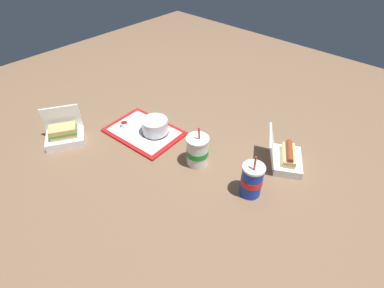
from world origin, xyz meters
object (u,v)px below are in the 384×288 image
Objects in this scene: food_tray at (144,132)px; soda_cup_left at (252,180)px; plastic_fork at (152,125)px; clamshell_sandwich_corner at (64,134)px; clamshell_hotdog_back at (286,157)px; soda_cup_center at (198,150)px; cake_container at (155,127)px; ketchup_cup at (124,124)px.

food_tray is 0.63m from soda_cup_left.
clamshell_sandwich_corner is at bearing -95.98° from plastic_fork.
food_tray is 1.64× the size of clamshell_hotdog_back.
food_tray is 0.38m from clamshell_sandwich_corner.
soda_cup_left reaches higher than clamshell_hotdog_back.
soda_cup_left is 1.02× the size of soda_cup_center.
clamshell_hotdog_back is (0.59, 0.25, -0.01)m from cake_container.
clamshell_sandwich_corner is at bearing -127.61° from food_tray.
clamshell_sandwich_corner is 0.92m from soda_cup_left.
clamshell_sandwich_corner is 1.06× the size of soda_cup_left.
clamshell_sandwich_corner is (-0.23, -0.30, 0.04)m from food_tray.
soda_cup_center is (0.36, -0.04, 0.06)m from plastic_fork.
plastic_fork is 0.36m from soda_cup_center.
plastic_fork is 0.43m from clamshell_sandwich_corner.
ketchup_cup is 0.19× the size of soda_cup_left.
soda_cup_center is at bearing -1.87° from cake_container.
cake_container is 0.44m from clamshell_sandwich_corner.
soda_cup_center is at bearing 3.48° from food_tray.
food_tray is at bearing -57.04° from plastic_fork.
clamshell_sandwich_corner is at bearing -146.61° from clamshell_hotdog_back.
soda_cup_left reaches higher than food_tray.
food_tray is at bearing -150.58° from cake_container.
clamshell_hotdog_back is 1.07× the size of clamshell_sandwich_corner.
soda_cup_left is (0.73, 0.07, 0.05)m from ketchup_cup.
ketchup_cup is (-0.16, -0.07, -0.02)m from cake_container.
soda_cup_center is at bearing 29.09° from clamshell_sandwich_corner.
soda_cup_center is at bearing 19.47° from plastic_fork.
ketchup_cup is 0.81m from clamshell_hotdog_back.
soda_cup_left is (-0.02, -0.25, 0.03)m from clamshell_hotdog_back.
soda_cup_center is (-0.28, -0.01, -0.00)m from soda_cup_left.
food_tray is 0.36m from soda_cup_center.
food_tray is 2.92× the size of cake_container.
plastic_fork is (-0.06, 0.03, -0.03)m from cake_container.
soda_cup_center reaches higher than plastic_fork.
ketchup_cup is at bearing -154.87° from cake_container.
clamshell_hotdog_back is 1.14× the size of soda_cup_left.
cake_container is at bearing 25.13° from ketchup_cup.
clamshell_hotdog_back reaches higher than ketchup_cup.
ketchup_cup is at bearing -156.87° from clamshell_hotdog_back.
cake_container is 0.64m from clamshell_hotdog_back.
food_tray is at bearing 52.39° from clamshell_sandwich_corner.
food_tray is at bearing 22.71° from ketchup_cup.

